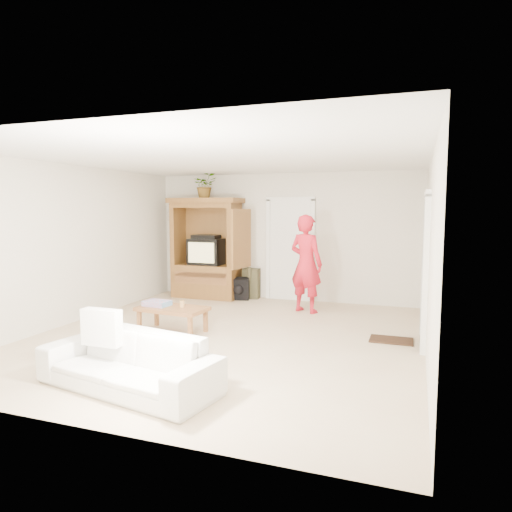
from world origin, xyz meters
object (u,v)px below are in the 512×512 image
at_px(armoire, 207,255).
at_px(sofa, 128,362).
at_px(man, 306,264).
at_px(coffee_table, 172,310).

distance_m(armoire, sofa, 5.03).
relative_size(man, coffee_table, 1.63).
relative_size(sofa, coffee_table, 1.83).
relative_size(man, sofa, 0.89).
bearing_deg(sofa, coffee_table, 118.60).
bearing_deg(coffee_table, sofa, -67.33).
bearing_deg(man, armoire, 4.28).
bearing_deg(armoire, coffee_table, -75.73).
xyz_separation_m(sofa, coffee_table, (-0.68, 2.10, 0.05)).
xyz_separation_m(armoire, sofa, (1.37, -4.80, -0.62)).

